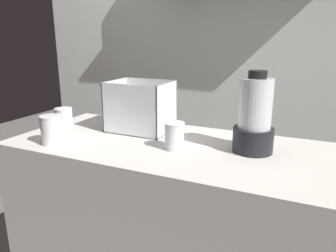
% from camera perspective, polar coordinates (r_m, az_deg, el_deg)
% --- Properties ---
extents(counter, '(1.40, 0.64, 0.90)m').
position_cam_1_polar(counter, '(1.61, 0.00, -18.48)').
color(counter, beige).
rests_on(counter, ground_plane).
extents(back_wall_unit, '(2.60, 0.24, 2.50)m').
position_cam_1_polar(back_wall_unit, '(2.06, 9.25, 13.00)').
color(back_wall_unit, silver).
rests_on(back_wall_unit, ground_plane).
extents(carrot_display_bin, '(0.29, 0.23, 0.25)m').
position_cam_1_polar(carrot_display_bin, '(1.60, -5.18, 1.95)').
color(carrot_display_bin, white).
rests_on(carrot_display_bin, counter).
extents(blender_pitcher, '(0.16, 0.16, 0.33)m').
position_cam_1_polar(blender_pitcher, '(1.32, 15.13, 1.22)').
color(blender_pitcher, black).
rests_on(blender_pitcher, counter).
extents(juice_cup_pomegranate_far_left, '(0.08, 0.08, 0.13)m').
position_cam_1_polar(juice_cup_pomegranate_far_left, '(1.61, -17.96, 0.61)').
color(juice_cup_pomegranate_far_left, white).
rests_on(juice_cup_pomegranate_far_left, counter).
extents(juice_cup_beet_left, '(0.09, 0.09, 0.13)m').
position_cam_1_polar(juice_cup_beet_left, '(1.48, -20.04, -0.95)').
color(juice_cup_beet_left, white).
rests_on(juice_cup_beet_left, counter).
extents(juice_cup_pomegranate_middle, '(0.09, 0.09, 0.11)m').
position_cam_1_polar(juice_cup_pomegranate_middle, '(1.33, 1.13, -2.03)').
color(juice_cup_pomegranate_middle, white).
rests_on(juice_cup_pomegranate_middle, counter).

